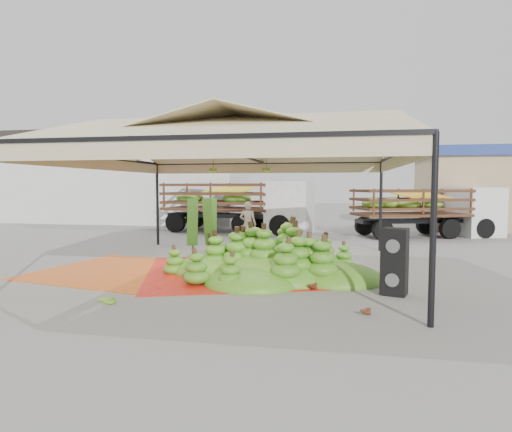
% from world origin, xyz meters
% --- Properties ---
extents(ground, '(90.00, 90.00, 0.00)m').
position_xyz_m(ground, '(0.00, 0.00, 0.00)').
color(ground, slate).
rests_on(ground, ground).
extents(canopy_tent, '(8.10, 8.10, 4.00)m').
position_xyz_m(canopy_tent, '(0.00, 0.00, 3.30)').
color(canopy_tent, black).
rests_on(canopy_tent, ground).
extents(building_white, '(14.30, 6.30, 5.40)m').
position_xyz_m(building_white, '(-10.00, 14.00, 2.71)').
color(building_white, silver).
rests_on(building_white, ground).
extents(building_tan, '(6.30, 5.30, 4.10)m').
position_xyz_m(building_tan, '(10.00, 13.00, 2.07)').
color(building_tan, tan).
rests_on(building_tan, ground).
extents(tarp_left, '(4.69, 4.54, 0.01)m').
position_xyz_m(tarp_left, '(-2.82, -0.82, 0.01)').
color(tarp_left, '#D75314').
rests_on(tarp_left, ground).
extents(tarp_right, '(5.66, 5.80, 0.01)m').
position_xyz_m(tarp_right, '(0.02, -0.32, 0.01)').
color(tarp_right, red).
rests_on(tarp_right, ground).
extents(banana_heap, '(6.66, 6.03, 1.18)m').
position_xyz_m(banana_heap, '(1.12, -0.68, 0.59)').
color(banana_heap, '#41811A').
rests_on(banana_heap, ground).
extents(hand_yellow_a, '(0.48, 0.43, 0.18)m').
position_xyz_m(hand_yellow_a, '(-0.36, -1.49, 0.09)').
color(hand_yellow_a, gold).
rests_on(hand_yellow_a, ground).
extents(hand_yellow_b, '(0.49, 0.42, 0.20)m').
position_xyz_m(hand_yellow_b, '(-0.57, -1.56, 0.10)').
color(hand_yellow_b, gold).
rests_on(hand_yellow_b, ground).
extents(hand_red_a, '(0.46, 0.42, 0.17)m').
position_xyz_m(hand_red_a, '(2.99, -3.49, 0.09)').
color(hand_red_a, '#5F2A15').
rests_on(hand_red_a, ground).
extents(hand_red_b, '(0.48, 0.41, 0.20)m').
position_xyz_m(hand_red_b, '(1.98, -1.87, 0.10)').
color(hand_red_b, '#602D16').
rests_on(hand_red_b, ground).
extents(hand_green, '(0.59, 0.56, 0.21)m').
position_xyz_m(hand_green, '(-1.67, -3.70, 0.11)').
color(hand_green, '#55821B').
rests_on(hand_green, ground).
extents(hanging_bunches, '(1.74, 0.24, 0.20)m').
position_xyz_m(hanging_bunches, '(-0.11, 0.65, 2.62)').
color(hanging_bunches, '#56811A').
rests_on(hanging_bunches, ground).
extents(speaker_stack, '(0.59, 0.55, 1.35)m').
position_xyz_m(speaker_stack, '(3.70, -2.04, 0.67)').
color(speaker_stack, black).
rests_on(speaker_stack, ground).
extents(banana_leaves, '(0.96, 1.36, 3.70)m').
position_xyz_m(banana_leaves, '(-1.10, 0.61, 0.00)').
color(banana_leaves, '#2E691C').
rests_on(banana_leaves, ground).
extents(vendor, '(0.62, 0.43, 1.65)m').
position_xyz_m(vendor, '(-0.54, 3.90, 0.83)').
color(vendor, gray).
rests_on(vendor, ground).
extents(truck_left, '(7.22, 3.21, 2.40)m').
position_xyz_m(truck_left, '(-1.80, 8.89, 1.48)').
color(truck_left, '#472417').
rests_on(truck_left, ground).
extents(truck_right, '(6.53, 4.04, 2.12)m').
position_xyz_m(truck_right, '(6.62, 8.71, 1.31)').
color(truck_right, '#4E2C1A').
rests_on(truck_right, ground).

